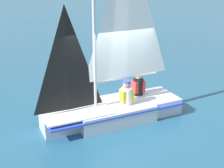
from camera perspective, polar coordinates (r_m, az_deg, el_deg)
name	(u,v)px	position (r m, az deg, el deg)	size (l,w,h in m)	color
ground_plane	(112,119)	(8.92, 0.00, -6.40)	(260.00, 260.00, 0.00)	#235675
sailboat_main	(113,97)	(8.64, 0.17, -2.35)	(4.10, 1.80, 5.01)	#B2BCCC
sailor_helm	(127,99)	(8.66, 2.68, -2.69)	(0.37, 0.33, 1.16)	black
sailor_crew	(138,89)	(9.32, 4.80, -0.97)	(0.37, 0.33, 1.16)	black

